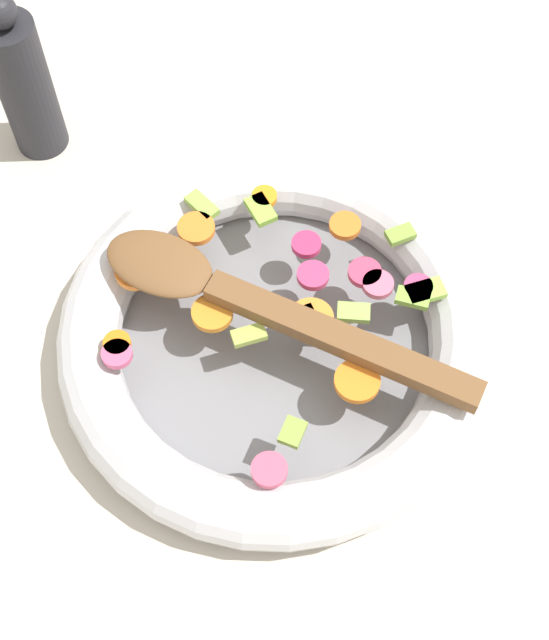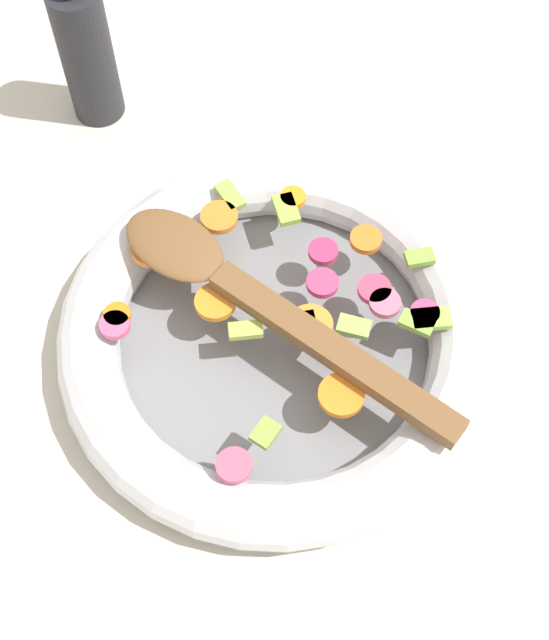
{
  "view_description": "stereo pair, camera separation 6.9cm",
  "coord_description": "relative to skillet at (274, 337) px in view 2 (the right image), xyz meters",
  "views": [
    {
      "loc": [
        0.27,
        -0.2,
        0.65
      ],
      "look_at": [
        0.0,
        0.0,
        0.05
      ],
      "focal_mm": 50.0,
      "sensor_mm": 36.0,
      "label": 1
    },
    {
      "loc": [
        0.3,
        -0.14,
        0.65
      ],
      "look_at": [
        0.0,
        0.0,
        0.05
      ],
      "focal_mm": 50.0,
      "sensor_mm": 36.0,
      "label": 2
    }
  ],
  "objects": [
    {
      "name": "pepper_mill",
      "position": [
        -0.31,
        -0.04,
        0.05
      ],
      "size": [
        0.05,
        0.05,
        0.17
      ],
      "color": "#232328",
      "rests_on": "ground_plane"
    },
    {
      "name": "skillet",
      "position": [
        0.0,
        0.0,
        0.0
      ],
      "size": [
        0.35,
        0.35,
        0.05
      ],
      "color": "slate",
      "rests_on": "ground_plane"
    },
    {
      "name": "chopped_vegetables",
      "position": [
        -0.01,
        0.02,
        0.03
      ],
      "size": [
        0.25,
        0.27,
        0.01
      ],
      "color": "orange",
      "rests_on": "skillet"
    },
    {
      "name": "ground_plane",
      "position": [
        0.0,
        0.0,
        -0.02
      ],
      "size": [
        4.0,
        4.0,
        0.0
      ],
      "primitive_type": "plane",
      "color": "beige"
    },
    {
      "name": "wooden_spoon",
      "position": [
        -0.02,
        -0.01,
        0.04
      ],
      "size": [
        0.29,
        0.18,
        0.01
      ],
      "color": "brown",
      "rests_on": "chopped_vegetables"
    }
  ]
}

